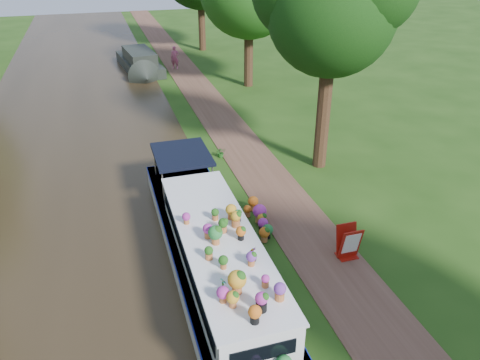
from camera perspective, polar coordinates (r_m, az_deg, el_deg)
name	(u,v)px	position (r m, az deg, el deg)	size (l,w,h in m)	color
ground	(257,215)	(16.45, 2.09, -4.30)	(100.00, 100.00, 0.00)	#1E3F0F
canal_water	(78,244)	(15.84, -19.11, -7.41)	(10.00, 100.00, 0.02)	black
towpath	(289,210)	(16.81, 5.97, -3.60)	(2.20, 100.00, 0.03)	brown
plant_boat	(220,268)	(12.70, -2.48, -10.68)	(2.29, 13.52, 2.23)	white
tree_near_overhang	(332,0)	(18.37, 11.17, 20.69)	(5.52, 5.28, 8.99)	#311D10
second_boat	(140,62)	(34.96, -12.10, 13.84)	(2.87, 7.78, 1.47)	black
sandwich_board	(349,244)	(14.53, 13.09, -7.56)	(0.66, 0.52, 1.06)	#A0140B
pedestrian_pink	(175,57)	(34.97, -7.95, 14.58)	(0.58, 0.38, 1.60)	#F2638B
verge_plant	(221,152)	(20.57, -2.33, 3.39)	(0.42, 0.36, 0.46)	#24601C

